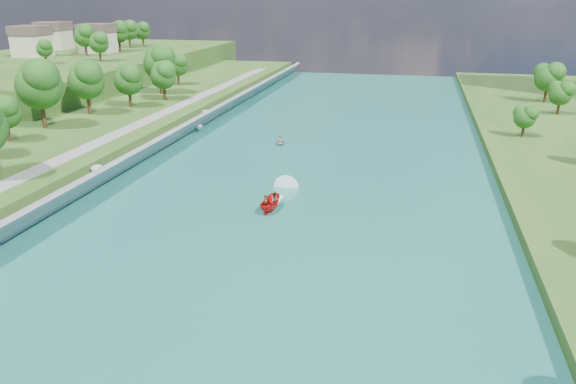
# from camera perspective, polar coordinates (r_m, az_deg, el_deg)

# --- Properties ---
(ground) EXTENTS (260.00, 260.00, 0.00)m
(ground) POSITION_cam_1_polar(r_m,az_deg,el_deg) (60.63, -3.07, -5.34)
(ground) COLOR #2D5119
(ground) RESTS_ON ground
(river_water) EXTENTS (55.00, 240.00, 0.10)m
(river_water) POSITION_cam_1_polar(r_m,az_deg,el_deg) (78.67, 0.89, 0.64)
(river_water) COLOR #196057
(river_water) RESTS_ON ground
(ridge_west) EXTENTS (60.00, 120.00, 9.00)m
(ridge_west) POSITION_cam_1_polar(r_m,az_deg,el_deg) (178.59, -20.91, 11.44)
(ridge_west) COLOR #2D5119
(ridge_west) RESTS_ON ground
(riprap_bank) EXTENTS (3.65, 236.00, 4.05)m
(riprap_bank) POSITION_cam_1_polar(r_m,az_deg,el_deg) (86.21, -16.32, 2.75)
(riprap_bank) COLOR slate
(riprap_bank) RESTS_ON ground
(riverside_path) EXTENTS (3.00, 200.00, 0.10)m
(riverside_path) POSITION_cam_1_polar(r_m,az_deg,el_deg) (89.91, -19.86, 4.20)
(riverside_path) COLOR gray
(riverside_path) RESTS_ON berm_west
(ridge_houses) EXTENTS (29.50, 29.50, 8.40)m
(ridge_houses) POSITION_cam_1_polar(r_m,az_deg,el_deg) (185.35, -22.03, 14.31)
(ridge_houses) COLOR beige
(ridge_houses) RESTS_ON ridge_west
(trees_ridge) EXTENTS (17.75, 59.55, 10.60)m
(trees_ridge) POSITION_cam_1_polar(r_m,az_deg,el_deg) (181.82, -17.47, 14.92)
(trees_ridge) COLOR #1C4D14
(trees_ridge) RESTS_ON ridge_west
(motorboat) EXTENTS (3.60, 19.24, 2.14)m
(motorboat) POSITION_cam_1_polar(r_m,az_deg,el_deg) (70.31, -1.61, -0.93)
(motorboat) COLOR red
(motorboat) RESTS_ON river_water
(raft) EXTENTS (2.69, 3.46, 1.55)m
(raft) POSITION_cam_1_polar(r_m,az_deg,el_deg) (100.70, -0.81, 5.08)
(raft) COLOR gray
(raft) RESTS_ON river_water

